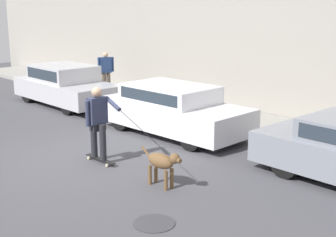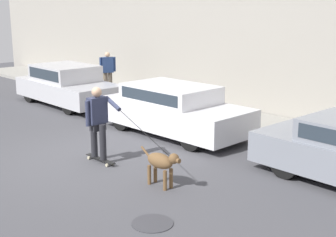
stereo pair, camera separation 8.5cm
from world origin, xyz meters
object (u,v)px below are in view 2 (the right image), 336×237
Objects in this scene: parked_car_0 at (68,86)px; parked_car_1 at (174,110)px; dog at (162,162)px; pedestrian_with_bag at (107,71)px; skateboarder at (98,120)px.

parked_car_1 is at bearing 0.91° from parked_car_0.
parked_car_1 is at bearing 130.78° from dog.
pedestrian_with_bag is (-0.20, 1.83, 0.31)m from parked_car_0.
parked_car_0 is 6.30m from skateboarder.
parked_car_0 reaches higher than parked_car_1.
parked_car_1 is 3.71m from dog.
parked_car_0 is 2.78× the size of pedestrian_with_bag.
parked_car_0 is 8.10m from dog.
pedestrian_with_bag reaches higher than parked_car_0.
skateboarder is at bearing 178.97° from dog.
skateboarder is 1.80× the size of pedestrian_with_bag.
pedestrian_with_bag is (-5.34, 1.83, 0.32)m from parked_car_1.
parked_car_0 is at bearing 158.88° from dog.
parked_car_1 is at bearing 100.83° from skateboarder.
parked_car_1 is 5.65m from pedestrian_with_bag.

